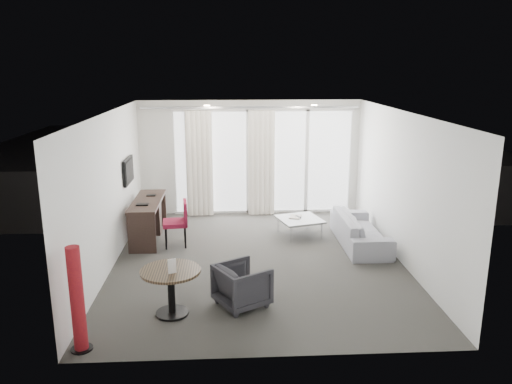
{
  "coord_description": "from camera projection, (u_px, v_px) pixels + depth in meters",
  "views": [
    {
      "loc": [
        -0.5,
        -8.22,
        3.36
      ],
      "look_at": [
        0.0,
        0.6,
        1.1
      ],
      "focal_mm": 35.0,
      "sensor_mm": 36.0,
      "label": 1
    }
  ],
  "objects": [
    {
      "name": "downlight_a",
      "position": [
        207.0,
        106.0,
        9.67
      ],
      "size": [
        0.12,
        0.12,
        0.02
      ],
      "primitive_type": "cylinder",
      "color": "#FFE0B2",
      "rests_on": "ceiling"
    },
    {
      "name": "rattan_table",
      "position": [
        292.0,
        192.0,
        12.47
      ],
      "size": [
        0.66,
        0.66,
        0.53
      ],
      "primitive_type": null,
      "rotation": [
        0.0,
        0.0,
        0.3
      ],
      "color": "brown",
      "rests_on": "terrace_slab"
    },
    {
      "name": "wall_left",
      "position": [
        109.0,
        191.0,
        8.35
      ],
      "size": [
        0.0,
        6.0,
        2.6
      ],
      "primitive_type": "cube",
      "color": "silver",
      "rests_on": "ground"
    },
    {
      "name": "floor",
      "position": [
        258.0,
        261.0,
        8.81
      ],
      "size": [
        5.0,
        6.0,
        0.0
      ],
      "primitive_type": "cube",
      "color": "#3A3834",
      "rests_on": "ground"
    },
    {
      "name": "menu_card",
      "position": [
        172.0,
        269.0,
        6.64
      ],
      "size": [
        0.11,
        0.06,
        0.2
      ],
      "primitive_type": null,
      "rotation": [
        0.0,
        0.0,
        0.36
      ],
      "color": "white",
      "rests_on": "round_table"
    },
    {
      "name": "downlight_b",
      "position": [
        314.0,
        105.0,
        9.78
      ],
      "size": [
        0.12,
        0.12,
        0.02
      ],
      "primitive_type": "cylinder",
      "color": "#FFE0B2",
      "rests_on": "ceiling"
    },
    {
      "name": "balustrade",
      "position": [
        256.0,
        166.0,
        14.46
      ],
      "size": [
        5.5,
        0.06,
        1.05
      ],
      "primitive_type": null,
      "color": "#B2B2B7",
      "rests_on": "terrace_slab"
    },
    {
      "name": "window_panel",
      "position": [
        263.0,
        162.0,
        11.42
      ],
      "size": [
        4.0,
        0.02,
        2.38
      ],
      "primitive_type": null,
      "color": "white",
      "rests_on": "ground"
    },
    {
      "name": "wall_right",
      "position": [
        402.0,
        187.0,
        8.63
      ],
      "size": [
        0.0,
        6.0,
        2.6
      ],
      "primitive_type": "cube",
      "color": "silver",
      "rests_on": "ground"
    },
    {
      "name": "red_lamp",
      "position": [
        77.0,
        300.0,
        5.9
      ],
      "size": [
        0.34,
        0.34,
        1.33
      ],
      "primitive_type": "cylinder",
      "rotation": [
        0.0,
        0.0,
        0.34
      ],
      "color": "maroon",
      "rests_on": "floor"
    },
    {
      "name": "terrace_slab",
      "position": [
        259.0,
        198.0,
        13.2
      ],
      "size": [
        5.6,
        3.0,
        0.12
      ],
      "primitive_type": "cube",
      "color": "#4D4D50",
      "rests_on": "ground"
    },
    {
      "name": "remote",
      "position": [
        298.0,
        217.0,
        10.09
      ],
      "size": [
        0.09,
        0.15,
        0.02
      ],
      "primitive_type": null,
      "rotation": [
        0.0,
        0.0,
        0.39
      ],
      "color": "black",
      "rests_on": "coffee_table"
    },
    {
      "name": "round_table",
      "position": [
        171.0,
        292.0,
        6.85
      ],
      "size": [
        0.96,
        0.96,
        0.66
      ],
      "primitive_type": null,
      "rotation": [
        0.0,
        0.0,
        0.19
      ],
      "color": "#382A1B",
      "rests_on": "floor"
    },
    {
      "name": "coffee_table",
      "position": [
        299.0,
        227.0,
        10.07
      ],
      "size": [
        1.0,
        1.0,
        0.36
      ],
      "primitive_type": null,
      "rotation": [
        0.0,
        0.0,
        0.28
      ],
      "color": "gray",
      "rests_on": "floor"
    },
    {
      "name": "magazine",
      "position": [
        295.0,
        217.0,
        10.11
      ],
      "size": [
        0.33,
        0.37,
        0.02
      ],
      "primitive_type": null,
      "rotation": [
        0.0,
        0.0,
        -0.32
      ],
      "color": "gray",
      "rests_on": "coffee_table"
    },
    {
      "name": "ceiling",
      "position": [
        258.0,
        112.0,
        8.17
      ],
      "size": [
        5.0,
        6.0,
        0.0
      ],
      "primitive_type": "cube",
      "color": "white",
      "rests_on": "ground"
    },
    {
      "name": "desk",
      "position": [
        148.0,
        220.0,
        9.82
      ],
      "size": [
        0.53,
        1.7,
        0.8
      ],
      "primitive_type": null,
      "color": "black",
      "rests_on": "floor"
    },
    {
      "name": "curtain_left",
      "position": [
        199.0,
        164.0,
        11.18
      ],
      "size": [
        0.6,
        0.2,
        2.38
      ],
      "primitive_type": null,
      "color": "white",
      "rests_on": "ground"
    },
    {
      "name": "tv",
      "position": [
        128.0,
        171.0,
        9.75
      ],
      "size": [
        0.05,
        0.8,
        0.5
      ],
      "primitive_type": null,
      "color": "black",
      "rests_on": "wall_left"
    },
    {
      "name": "rattan_chair_b",
      "position": [
        313.0,
        179.0,
        13.05
      ],
      "size": [
        0.64,
        0.64,
        0.91
      ],
      "primitive_type": null,
      "rotation": [
        0.0,
        0.0,
        -0.03
      ],
      "color": "brown",
      "rests_on": "terrace_slab"
    },
    {
      "name": "sofa",
      "position": [
        360.0,
        230.0,
        9.56
      ],
      "size": [
        0.77,
        1.97,
        0.58
      ],
      "primitive_type": "imported",
      "rotation": [
        0.0,
        0.0,
        1.57
      ],
      "color": "gray",
      "rests_on": "floor"
    },
    {
      "name": "desk_chair",
      "position": [
        175.0,
        224.0,
        9.44
      ],
      "size": [
        0.53,
        0.5,
        0.88
      ],
      "primitive_type": null,
      "rotation": [
        0.0,
        0.0,
        0.11
      ],
      "color": "maroon",
      "rests_on": "floor"
    },
    {
      "name": "curtain_track",
      "position": [
        250.0,
        107.0,
        10.93
      ],
      "size": [
        4.8,
        0.04,
        0.04
      ],
      "primitive_type": null,
      "color": "#B2B2B7",
      "rests_on": "ceiling"
    },
    {
      "name": "window_frame",
      "position": [
        263.0,
        162.0,
        11.4
      ],
      "size": [
        4.1,
        0.06,
        2.44
      ],
      "primitive_type": null,
      "color": "white",
      "rests_on": "ground"
    },
    {
      "name": "tub_armchair",
      "position": [
        242.0,
        285.0,
        7.11
      ],
      "size": [
        0.92,
        0.91,
        0.62
      ],
      "primitive_type": "imported",
      "rotation": [
        0.0,
        0.0,
        2.1
      ],
      "color": "#27272B",
      "rests_on": "floor"
    },
    {
      "name": "rattan_chair_a",
      "position": [
        299.0,
        180.0,
        13.22
      ],
      "size": [
        0.64,
        0.64,
        0.76
      ],
      "primitive_type": null,
      "rotation": [
        0.0,
        0.0,
        -0.27
      ],
      "color": "brown",
      "rests_on": "terrace_slab"
    },
    {
      "name": "curtain_right",
      "position": [
        262.0,
        163.0,
        11.26
      ],
      "size": [
        0.6,
        0.2,
        2.38
      ],
      "primitive_type": null,
      "color": "white",
      "rests_on": "ground"
    },
    {
      "name": "wall_front",
      "position": [
        274.0,
        254.0,
        5.59
      ],
      "size": [
        5.0,
        0.0,
        2.6
      ],
      "primitive_type": "cube",
      "color": "silver",
      "rests_on": "ground"
    }
  ]
}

